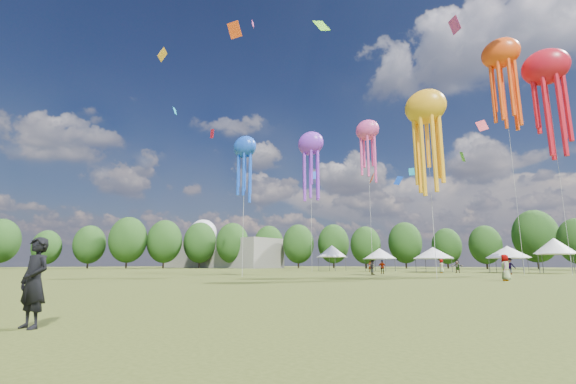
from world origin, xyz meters
The scene contains 10 objects.
ground centered at (0.00, 0.00, 0.00)m, with size 300.00×300.00×0.00m, color #384416.
observer_main centered at (9.44, -2.19, 0.86)m, with size 0.63×0.41×1.71m, color black.
spectator_near centered at (-2.62, 34.73, 0.81)m, with size 0.79×0.61×1.62m, color gray.
spectators_far centered at (6.49, 43.94, 0.90)m, with size 27.40×23.59×1.93m.
festival_tents centered at (-1.96, 53.56, 3.01)m, with size 36.14×9.85×4.45m.
show_kites centered at (2.69, 41.59, 19.34)m, with size 36.15×28.65×28.15m.
small_kites centered at (-0.62, 41.85, 29.07)m, with size 67.95×55.93×45.29m.
treeline centered at (-3.87, 62.51, 6.54)m, with size 201.57×95.24×13.43m.
hangar centered at (-72.00, 72.00, 4.00)m, with size 40.00×12.00×8.00m, color gray.
radome centered at (-88.00, 78.00, 9.99)m, with size 9.00×9.00×16.00m.
Camera 1 is at (18.03, -4.94, 1.20)m, focal length 24.19 mm.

